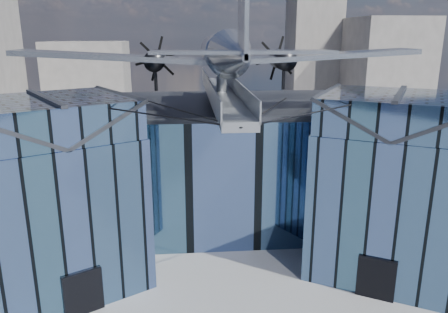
{
  "coord_description": "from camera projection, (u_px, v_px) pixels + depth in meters",
  "views": [
    {
      "loc": [
        -2.49,
        -26.53,
        15.25
      ],
      "look_at": [
        0.0,
        2.0,
        7.2
      ],
      "focal_mm": 35.0,
      "sensor_mm": 36.0,
      "label": 1
    }
  ],
  "objects": [
    {
      "name": "ground_plane",
      "position": [
        227.0,
        266.0,
        29.78
      ],
      "size": [
        120.0,
        120.0,
        0.0
      ],
      "primitive_type": "plane",
      "color": "gray"
    },
    {
      "name": "museum",
      "position": [
        220.0,
        164.0,
        33.86
      ],
      "size": [
        32.88,
        24.5,
        17.6
      ],
      "color": "#436188",
      "rests_on": "ground"
    },
    {
      "name": "bg_towers",
      "position": [
        208.0,
        65.0,
        75.62
      ],
      "size": [
        77.0,
        24.5,
        26.0
      ],
      "color": "gray",
      "rests_on": "ground"
    }
  ]
}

